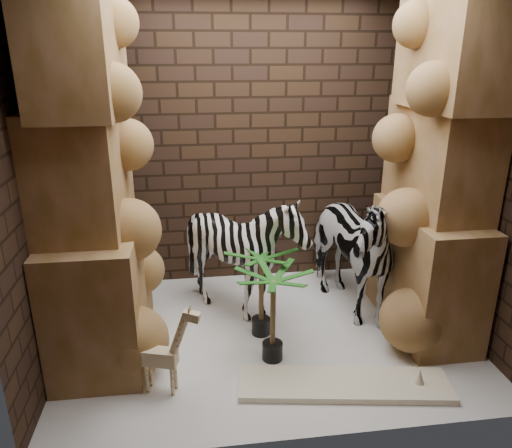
{
  "coord_description": "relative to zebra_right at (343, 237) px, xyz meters",
  "views": [
    {
      "loc": [
        -0.62,
        -3.73,
        2.43
      ],
      "look_at": [
        -0.09,
        0.15,
        1.01
      ],
      "focal_mm": 34.17,
      "sensor_mm": 36.0,
      "label": 1
    }
  ],
  "objects": [
    {
      "name": "floor",
      "position": [
        -0.76,
        -0.38,
        -0.76
      ],
      "size": [
        3.5,
        3.5,
        0.0
      ],
      "primitive_type": "plane",
      "color": "white",
      "rests_on": "ground"
    },
    {
      "name": "wall_back",
      "position": [
        -0.76,
        0.87,
        0.74
      ],
      "size": [
        3.5,
        0.0,
        3.5
      ],
      "primitive_type": "plane",
      "rotation": [
        1.57,
        0.0,
        0.0
      ],
      "color": "#322114",
      "rests_on": "ground"
    },
    {
      "name": "wall_front",
      "position": [
        -0.76,
        -1.63,
        0.74
      ],
      "size": [
        3.5,
        0.0,
        3.5
      ],
      "primitive_type": "plane",
      "rotation": [
        -1.57,
        0.0,
        0.0
      ],
      "color": "#322114",
      "rests_on": "ground"
    },
    {
      "name": "wall_left",
      "position": [
        -2.51,
        -0.38,
        0.74
      ],
      "size": [
        0.0,
        3.0,
        3.0
      ],
      "primitive_type": "plane",
      "rotation": [
        1.57,
        0.0,
        1.57
      ],
      "color": "#322114",
      "rests_on": "ground"
    },
    {
      "name": "wall_right",
      "position": [
        0.99,
        -0.38,
        0.74
      ],
      "size": [
        0.0,
        3.0,
        3.0
      ],
      "primitive_type": "plane",
      "rotation": [
        1.57,
        0.0,
        -1.57
      ],
      "color": "#322114",
      "rests_on": "ground"
    },
    {
      "name": "rock_pillar_left",
      "position": [
        -2.16,
        -0.38,
        0.74
      ],
      "size": [
        0.68,
        1.3,
        3.0
      ],
      "primitive_type": null,
      "color": "tan",
      "rests_on": "floor"
    },
    {
      "name": "rock_pillar_right",
      "position": [
        0.66,
        -0.38,
        0.74
      ],
      "size": [
        0.58,
        1.25,
        3.0
      ],
      "primitive_type": null,
      "color": "tan",
      "rests_on": "floor"
    },
    {
      "name": "zebra_right",
      "position": [
        0.0,
        0.0,
        0.0
      ],
      "size": [
        0.98,
        1.41,
        1.51
      ],
      "primitive_type": "imported",
      "rotation": [
        0.0,
        0.0,
        0.25
      ],
      "color": "white",
      "rests_on": "floor"
    },
    {
      "name": "zebra_left",
      "position": [
        -0.94,
        0.02,
        -0.19
      ],
      "size": [
        1.04,
        1.28,
        1.13
      ],
      "primitive_type": "imported",
      "rotation": [
        0.0,
        0.0,
        0.03
      ],
      "color": "white",
      "rests_on": "floor"
    },
    {
      "name": "giraffe_toy",
      "position": [
        -1.68,
        -1.02,
        -0.38
      ],
      "size": [
        0.41,
        0.24,
        0.76
      ],
      "primitive_type": null,
      "rotation": [
        0.0,
        0.0,
        -0.3
      ],
      "color": "beige",
      "rests_on": "floor"
    },
    {
      "name": "palm_front",
      "position": [
        -0.83,
        -0.34,
        -0.34
      ],
      "size": [
        0.36,
        0.36,
        0.84
      ],
      "primitive_type": null,
      "color": "#135811",
      "rests_on": "floor"
    },
    {
      "name": "palm_back",
      "position": [
        -0.79,
        -0.73,
        -0.35
      ],
      "size": [
        0.36,
        0.36,
        0.81
      ],
      "primitive_type": null,
      "color": "#135811",
      "rests_on": "floor"
    },
    {
      "name": "surfboard",
      "position": [
        -0.31,
        -1.17,
        -0.73
      ],
      "size": [
        1.64,
        0.63,
        0.05
      ],
      "primitive_type": "cube",
      "rotation": [
        0.0,
        0.0,
        -0.15
      ],
      "color": "#FBEFCA",
      "rests_on": "floor"
    }
  ]
}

